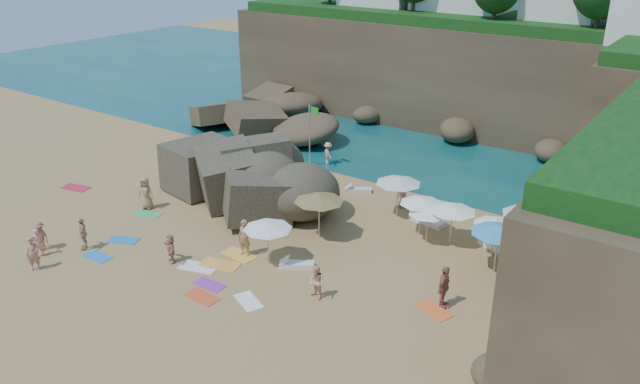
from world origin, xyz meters
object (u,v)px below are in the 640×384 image
Objects in this scene: parasol_2 at (544,214)px; person_stand_2 at (328,153)px; flag_pole at (311,128)px; person_stand_3 at (444,287)px; person_stand_5 at (309,192)px; rock_outcrop at (256,199)px; parasol_1 at (428,211)px; parasol_0 at (398,180)px; person_stand_4 at (403,196)px; lounger_0 at (358,190)px; person_stand_0 at (33,254)px; person_stand_1 at (238,217)px; person_stand_6 at (38,242)px.

parasol_2 is 15.96m from person_stand_2.
person_stand_3 is (14.50, -10.28, -1.75)m from flag_pole.
parasol_2 reaches higher than person_stand_5.
rock_outcrop is 2.10× the size of flag_pole.
person_stand_5 is (3.07, 1.17, 0.81)m from rock_outcrop.
parasol_1 is at bearing 29.18° from person_stand_3.
parasol_0 is 1.15× the size of parasol_2.
person_stand_5 reaches higher than person_stand_4.
lounger_0 is at bearing -21.09° from flag_pole.
person_stand_3 is (13.99, -3.99, 0.96)m from rock_outcrop.
lounger_0 is (-6.34, 3.49, -1.62)m from parasol_1.
parasol_1 is 1.24× the size of person_stand_5.
rock_outcrop is 5.27× the size of person_stand_0.
person_stand_1 is (4.86, 8.76, -0.12)m from person_stand_0.
person_stand_5 is at bearing 60.44° from person_stand_3.
rock_outcrop is 4.65× the size of person_stand_3.
lounger_0 is 12.75m from person_stand_3.
flag_pole is 6.54m from person_stand_5.
flag_pole reaches higher than person_stand_1.
person_stand_1 is 0.98× the size of person_stand_6.
person_stand_0 reaches higher than person_stand_5.
parasol_1 reaches higher than person_stand_2.
rock_outcrop is 3.54× the size of parasol_0.
parasol_2 is 1.42× the size of person_stand_2.
flag_pole is at bearing 89.58° from person_stand_2.
parasol_1 is at bearing -59.84° from lounger_0.
person_stand_0 is at bearing -94.04° from person_stand_4.
parasol_2 is at bearing 13.06° from rock_outcrop.
flag_pole is at bearing 154.43° from parasol_1.
person_stand_4 is (-6.32, 8.01, -0.24)m from person_stand_3.
person_stand_4 is at bearing 27.68° from rock_outcrop.
person_stand_1 is at bearing -134.02° from parasol_0.
parasol_0 is 9.18m from person_stand_2.
parasol_1 is 5.61m from parasol_2.
rock_outcrop reaches higher than person_stand_5.
flag_pole is at bearing 50.36° from person_stand_3.
parasol_0 is at bearing 159.77° from person_stand_6.
parasol_0 is 1.62× the size of person_stand_2.
lounger_0 is 8.37m from person_stand_1.
parasol_2 reaches higher than parasol_1.
flag_pole is 5.88m from lounger_0.
person_stand_2 is at bearing 114.80° from lounger_0.
parasol_0 is 7.70m from parasol_2.
person_stand_5 is (2.90, -6.12, 0.03)m from person_stand_2.
parasol_1 is 1.30× the size of person_stand_2.
person_stand_2 is (-15.49, 3.65, -1.13)m from parasol_2.
person_stand_1 is (-13.74, -7.21, -1.18)m from parasol_2.
rock_outcrop is at bearing -166.13° from lounger_0.
rock_outcrop is 6.19× the size of person_stand_4.
flag_pole is at bearing -166.58° from person_stand_4.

